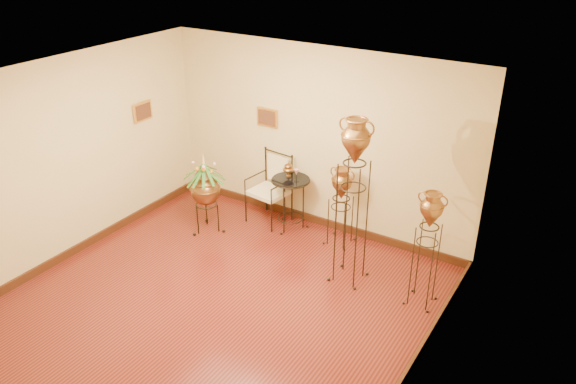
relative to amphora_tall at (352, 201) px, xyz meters
The scene contains 8 objects.
ground 2.15m from the amphora_tall, 129.39° to the right, with size 5.00×5.00×0.00m, color maroon.
room_shell 1.89m from the amphora_tall, 129.69° to the right, with size 5.02×5.02×2.81m.
amphora_tall is the anchor object (origin of this frame).
amphora_mid 1.07m from the amphora_tall, ahead, with size 0.43×0.43×1.56m.
amphora_short 1.07m from the amphora_tall, 124.65° to the left, with size 0.45×0.45×1.23m.
planter_urn 2.46m from the amphora_tall, behind, with size 0.84×0.84×1.31m.
armchair 2.03m from the amphora_tall, 157.03° to the left, with size 0.69×0.65×1.11m.
side_table 1.73m from the amphora_tall, 151.25° to the left, with size 0.71×0.71×1.05m.
Camera 1 is at (3.77, -4.35, 4.40)m, focal length 35.00 mm.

